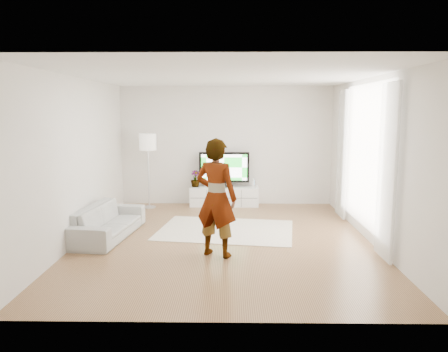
{
  "coord_description": "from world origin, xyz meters",
  "views": [
    {
      "loc": [
        0.11,
        -7.36,
        2.24
      ],
      "look_at": [
        -0.01,
        0.4,
        1.07
      ],
      "focal_mm": 35.0,
      "sensor_mm": 36.0,
      "label": 1
    }
  ],
  "objects_px": {
    "media_console": "(224,196)",
    "sofa": "(108,221)",
    "rug": "(226,230)",
    "player": "(216,198)",
    "television": "(224,168)",
    "floor_lamp": "(148,145)"
  },
  "relations": [
    {
      "from": "media_console",
      "to": "sofa",
      "type": "height_order",
      "value": "sofa"
    },
    {
      "from": "rug",
      "to": "player",
      "type": "height_order",
      "value": "player"
    },
    {
      "from": "television",
      "to": "player",
      "type": "relative_size",
      "value": 0.65
    },
    {
      "from": "rug",
      "to": "sofa",
      "type": "xyz_separation_m",
      "value": [
        -2.1,
        -0.46,
        0.28
      ]
    },
    {
      "from": "television",
      "to": "floor_lamp",
      "type": "distance_m",
      "value": 1.84
    },
    {
      "from": "sofa",
      "to": "television",
      "type": "bearing_deg",
      "value": -30.7
    },
    {
      "from": "television",
      "to": "rug",
      "type": "distance_m",
      "value": 2.36
    },
    {
      "from": "television",
      "to": "floor_lamp",
      "type": "bearing_deg",
      "value": -171.3
    },
    {
      "from": "media_console",
      "to": "player",
      "type": "relative_size",
      "value": 0.88
    },
    {
      "from": "media_console",
      "to": "rug",
      "type": "bearing_deg",
      "value": -88.33
    },
    {
      "from": "television",
      "to": "floor_lamp",
      "type": "height_order",
      "value": "floor_lamp"
    },
    {
      "from": "media_console",
      "to": "floor_lamp",
      "type": "distance_m",
      "value": 2.14
    },
    {
      "from": "television",
      "to": "media_console",
      "type": "bearing_deg",
      "value": -90.0
    },
    {
      "from": "television",
      "to": "player",
      "type": "distance_m",
      "value": 3.65
    },
    {
      "from": "media_console",
      "to": "television",
      "type": "distance_m",
      "value": 0.67
    },
    {
      "from": "media_console",
      "to": "player",
      "type": "bearing_deg",
      "value": -91.04
    },
    {
      "from": "television",
      "to": "player",
      "type": "height_order",
      "value": "player"
    },
    {
      "from": "floor_lamp",
      "to": "rug",
      "type": "bearing_deg",
      "value": -46.79
    },
    {
      "from": "player",
      "to": "rug",
      "type": "bearing_deg",
      "value": -70.61
    },
    {
      "from": "player",
      "to": "sofa",
      "type": "relative_size",
      "value": 0.94
    },
    {
      "from": "player",
      "to": "sofa",
      "type": "bearing_deg",
      "value": -2.79
    },
    {
      "from": "floor_lamp",
      "to": "media_console",
      "type": "bearing_deg",
      "value": 7.81
    }
  ]
}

